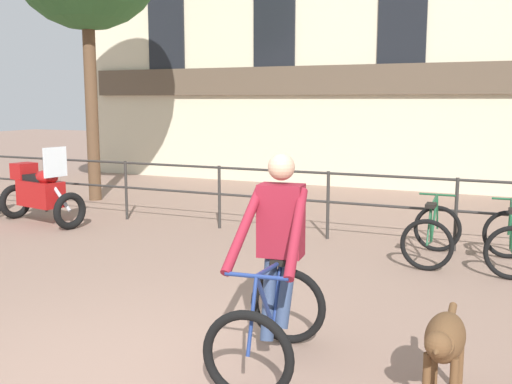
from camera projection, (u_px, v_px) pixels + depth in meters
name	position (u px, v px, depth m)	size (l,w,h in m)	color
ground_plane	(123.00, 382.00, 4.56)	(60.00, 60.00, 0.00)	#8E7060
canal_railing	(328.00, 193.00, 9.14)	(15.05, 0.05, 1.05)	#2D2B28
cyclist_with_bike	(275.00, 272.00, 4.78)	(0.80, 1.24, 1.70)	black
dog	(444.00, 341.00, 4.16)	(0.28, 0.94, 0.65)	brown
parked_motorcycle	(40.00, 192.00, 10.30)	(1.78, 0.96, 1.35)	black
parked_bicycle_near_lamp	(432.00, 234.00, 7.94)	(0.67, 1.11, 0.86)	black
parked_bicycle_mid_left	(510.00, 241.00, 7.56)	(0.74, 1.15, 0.86)	black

